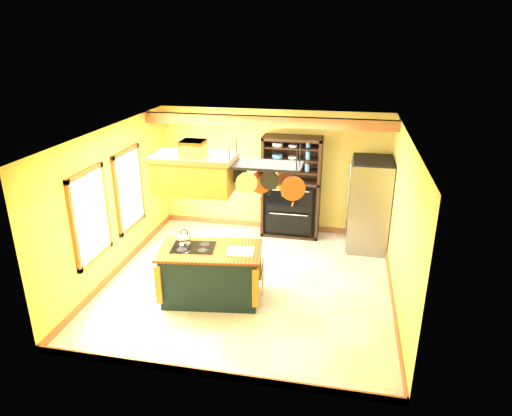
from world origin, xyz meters
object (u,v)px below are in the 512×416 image
(range_hood, at_px, (194,171))
(pot_rack, at_px, (266,173))
(hutch, at_px, (291,197))
(refrigerator, at_px, (369,206))
(kitchen_island, at_px, (211,274))

(range_hood, bearing_deg, pot_rack, 0.00)
(range_hood, xyz_separation_m, hutch, (1.15, 2.91, -1.37))
(pot_rack, xyz_separation_m, hutch, (0.04, 2.91, -1.40))
(refrigerator, relative_size, hutch, 0.84)
(range_hood, distance_m, refrigerator, 4.00)
(refrigerator, bearing_deg, hutch, 167.48)
(range_hood, xyz_separation_m, refrigerator, (2.78, 2.55, -1.32))
(kitchen_island, xyz_separation_m, range_hood, (-0.20, -0.00, 1.75))
(hutch, bearing_deg, kitchen_island, -108.16)
(kitchen_island, bearing_deg, range_hood, 172.42)
(range_hood, bearing_deg, hutch, 68.41)
(range_hood, bearing_deg, kitchen_island, 0.15)
(range_hood, relative_size, hutch, 0.58)
(range_hood, height_order, hutch, range_hood)
(pot_rack, height_order, hutch, pot_rack)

